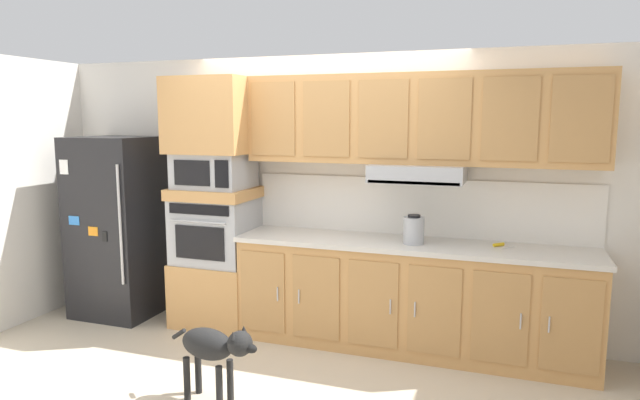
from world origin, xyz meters
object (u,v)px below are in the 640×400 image
electric_kettle (414,230)px  dog (214,347)px  built_in_oven (216,230)px  screwdriver (500,245)px  refrigerator (118,226)px  microwave (214,171)px

electric_kettle → dog: (-1.11, -1.31, -0.63)m
built_in_oven → dog: 1.63m
screwdriver → electric_kettle: electric_kettle is taller
refrigerator → dog: 2.27m
electric_kettle → dog: electric_kettle is taller
screwdriver → dog: screwdriver is taller
microwave → screwdriver: size_ratio=3.82×
refrigerator → dog: size_ratio=2.43×
built_in_oven → dog: (0.75, -1.36, -0.50)m
electric_kettle → dog: 1.83m
refrigerator → microwave: size_ratio=2.73×
refrigerator → microwave: refrigerator is taller
screwdriver → electric_kettle: 0.69m
built_in_oven → dog: bearing=-61.3°
refrigerator → electric_kettle: size_ratio=7.33×
refrigerator → electric_kettle: 2.92m
refrigerator → screwdriver: refrigerator is taller
microwave → dog: bearing=-61.3°
built_in_oven → screwdriver: built_in_oven is taller
built_in_oven → electric_kettle: size_ratio=2.92×
microwave → dog: microwave is taller
built_in_oven → refrigerator: bearing=-176.3°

